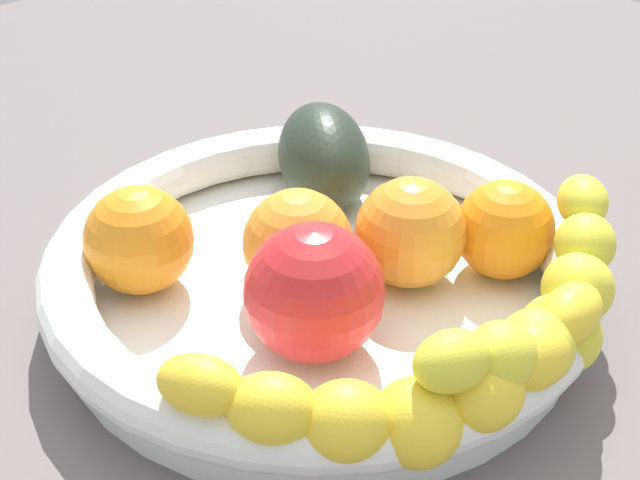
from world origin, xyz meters
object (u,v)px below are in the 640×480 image
at_px(fruit_bowl, 320,273).
at_px(orange_mid_right, 139,240).
at_px(avocado_dark, 324,157).
at_px(tomato_red, 314,292).
at_px(orange_front, 298,243).
at_px(orange_mid_left, 410,232).
at_px(banana_draped_right, 549,307).
at_px(orange_rear, 504,230).
at_px(banana_draped_left, 410,392).

bearing_deg(fruit_bowl, orange_mid_right, 136.69).
distance_m(avocado_dark, tomato_red, 0.16).
height_order(orange_front, tomato_red, tomato_red).
bearing_deg(orange_mid_left, fruit_bowl, 143.80).
height_order(fruit_bowl, orange_front, orange_front).
distance_m(banana_draped_right, orange_front, 0.14).
bearing_deg(orange_rear, fruit_bowl, 144.24).
relative_size(fruit_bowl, avocado_dark, 3.33).
relative_size(orange_front, orange_mid_left, 0.97).
distance_m(banana_draped_left, orange_mid_right, 0.18).
distance_m(orange_mid_left, tomato_red, 0.08).
bearing_deg(tomato_red, orange_mid_left, 6.40).
distance_m(banana_draped_left, orange_mid_left, 0.13).
bearing_deg(orange_rear, tomato_red, 169.97).
height_order(fruit_bowl, tomato_red, tomato_red).
distance_m(orange_front, orange_rear, 0.12).
distance_m(orange_mid_left, avocado_dark, 0.10).
height_order(orange_mid_left, tomato_red, tomato_red).
height_order(banana_draped_right, orange_rear, banana_draped_right).
bearing_deg(orange_front, tomato_red, -123.44).
xyz_separation_m(banana_draped_left, orange_mid_right, (-0.02, 0.18, 0.00)).
bearing_deg(orange_front, orange_mid_right, 134.52).
xyz_separation_m(fruit_bowl, orange_rear, (0.08, -0.06, 0.02)).
xyz_separation_m(orange_front, orange_rear, (0.10, -0.07, -0.00)).
bearing_deg(orange_mid_left, avocado_dark, 73.51).
relative_size(fruit_bowl, banana_draped_left, 1.53).
height_order(banana_draped_left, tomato_red, tomato_red).
bearing_deg(banana_draped_left, orange_mid_left, 41.97).
bearing_deg(tomato_red, banana_draped_left, -100.86).
height_order(banana_draped_right, orange_mid_right, banana_draped_right).
relative_size(fruit_bowl, orange_front, 5.11).
relative_size(fruit_bowl, orange_mid_right, 5.09).
bearing_deg(tomato_red, orange_front, 56.56).
height_order(banana_draped_left, orange_mid_left, orange_mid_left).
bearing_deg(avocado_dark, orange_mid_left, -106.49).
height_order(avocado_dark, tomato_red, tomato_red).
distance_m(orange_rear, tomato_red, 0.13).
distance_m(banana_draped_left, banana_draped_right, 0.09).
bearing_deg(tomato_red, avocado_dark, 44.73).
bearing_deg(orange_mid_left, orange_front, 145.40).
bearing_deg(banana_draped_left, orange_front, 70.02).
bearing_deg(orange_mid_left, orange_mid_right, 139.08).
bearing_deg(orange_mid_left, banana_draped_left, -138.03).
relative_size(orange_mid_left, orange_mid_right, 1.03).
bearing_deg(orange_mid_right, tomato_red, -73.61).
bearing_deg(orange_mid_right, avocado_dark, 1.34).
distance_m(orange_mid_left, orange_rear, 0.05).
xyz_separation_m(fruit_bowl, banana_draped_right, (0.04, -0.12, 0.03)).
xyz_separation_m(orange_front, tomato_red, (-0.03, -0.04, 0.01)).
bearing_deg(banana_draped_right, orange_mid_right, 119.08).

